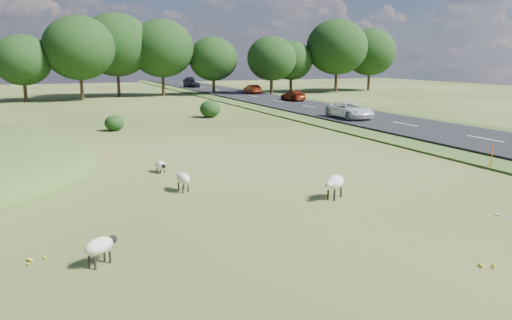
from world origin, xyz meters
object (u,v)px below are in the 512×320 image
at_px(sheep_2, 100,246).
at_px(car_2, 350,110).
at_px(car_6, 189,80).
at_px(sheep_0, 183,178).
at_px(sheep_3, 334,182).
at_px(marker_post, 492,157).
at_px(car_5, 252,89).
at_px(car_4, 192,84).
at_px(sheep_1, 161,165).
at_px(car_1, 293,95).

relative_size(sheep_2, car_2, 0.21).
bearing_deg(car_6, sheep_0, 74.64).
bearing_deg(sheep_3, marker_post, 155.05).
relative_size(car_2, car_5, 1.30).
bearing_deg(sheep_2, car_5, 28.32).
distance_m(marker_post, car_5, 51.73).
bearing_deg(car_5, marker_post, 81.10).
height_order(sheep_3, car_4, car_4).
height_order(sheep_2, sheep_3, sheep_3).
distance_m(sheep_1, sheep_3, 8.98).
height_order(sheep_2, car_4, car_4).
distance_m(sheep_1, car_4, 68.07).
distance_m(sheep_2, car_2, 33.56).
bearing_deg(sheep_3, sheep_1, -87.72).
relative_size(marker_post, car_5, 0.30).
bearing_deg(car_4, car_5, -79.06).
xyz_separation_m(sheep_0, car_6, (23.32, 84.89, 0.32)).
bearing_deg(car_6, car_5, 90.00).
xyz_separation_m(sheep_3, car_2, (14.30, 20.85, 0.31)).
xyz_separation_m(marker_post, car_2, (4.20, 19.21, 0.36)).
height_order(sheep_1, car_4, car_4).
relative_size(marker_post, car_6, 0.28).
relative_size(sheep_3, car_2, 0.25).
height_order(car_2, car_6, car_2).
relative_size(sheep_1, car_5, 0.26).
distance_m(sheep_2, car_4, 79.09).
bearing_deg(sheep_2, sheep_0, 23.19).
bearing_deg(marker_post, sheep_3, -170.79).
height_order(sheep_0, car_4, car_4).
relative_size(car_1, car_4, 0.94).
relative_size(car_2, car_4, 1.12).
xyz_separation_m(sheep_0, car_1, (23.32, 35.92, 0.33)).
distance_m(sheep_1, car_5, 51.20).
distance_m(sheep_0, car_5, 54.56).
bearing_deg(car_2, sheep_0, -138.22).
xyz_separation_m(sheep_0, sheep_1, (-0.12, 3.81, -0.19)).
relative_size(sheep_2, car_6, 0.25).
xyz_separation_m(car_2, car_4, (0.00, 51.54, -0.08)).
bearing_deg(car_5, sheep_3, 71.05).
bearing_deg(car_1, sheep_0, 57.01).
bearing_deg(car_5, car_4, -79.06).
height_order(car_1, car_6, car_1).
height_order(marker_post, sheep_1, marker_post).
relative_size(car_2, car_6, 1.20).
relative_size(car_1, car_2, 0.84).
bearing_deg(car_2, marker_post, -102.34).
distance_m(car_2, car_4, 51.54).
distance_m(sheep_0, sheep_1, 3.81).
bearing_deg(car_6, sheep_2, 73.39).
xyz_separation_m(sheep_0, car_5, (23.32, 49.33, 0.35)).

